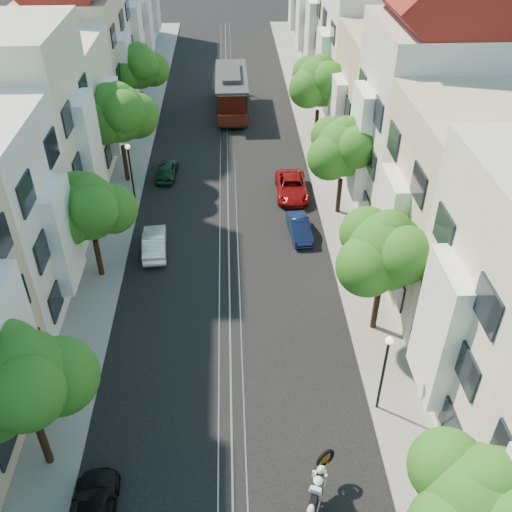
{
  "coord_description": "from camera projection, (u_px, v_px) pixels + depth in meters",
  "views": [
    {
      "loc": [
        0.31,
        -11.74,
        20.02
      ],
      "look_at": [
        1.46,
        12.44,
        2.2
      ],
      "focal_mm": 40.0,
      "sensor_mm": 36.0,
      "label": 1
    }
  ],
  "objects": [
    {
      "name": "lamp_west",
      "position": [
        130.0,
        165.0,
        37.07
      ],
      "size": [
        0.32,
        0.32,
        4.16
      ],
      "color": "black",
      "rests_on": "ground"
    },
    {
      "name": "lamp_east",
      "position": [
        385.0,
        363.0,
        23.07
      ],
      "size": [
        0.32,
        0.32,
        4.16
      ],
      "color": "black",
      "rests_on": "ground"
    },
    {
      "name": "townhouses_west",
      "position": [
        58.0,
        99.0,
        40.29
      ],
      "size": [
        7.75,
        72.0,
        11.76
      ],
      "color": "silver",
      "rests_on": "ground"
    },
    {
      "name": "tree_e_c",
      "position": [
        345.0,
        149.0,
        34.92
      ],
      "size": [
        4.84,
        3.99,
        6.52
      ],
      "color": "black",
      "rests_on": "ground"
    },
    {
      "name": "sidewalk_west",
      "position": [
        133.0,
        161.0,
        43.51
      ],
      "size": [
        2.5,
        80.0,
        0.12
      ],
      "primitive_type": "cube",
      "color": "gray",
      "rests_on": "ground"
    },
    {
      "name": "tree_w_d",
      "position": [
        139.0,
        68.0,
        47.24
      ],
      "size": [
        4.84,
        3.99,
        6.52
      ],
      "color": "black",
      "rests_on": "ground"
    },
    {
      "name": "tree_e_b",
      "position": [
        386.0,
        253.0,
        25.99
      ],
      "size": [
        4.93,
        4.08,
        6.68
      ],
      "color": "black",
      "rests_on": "ground"
    },
    {
      "name": "parked_car_w_mid",
      "position": [
        154.0,
        243.0,
        33.79
      ],
      "size": [
        1.63,
        3.9,
        1.25
      ],
      "primitive_type": "imported",
      "rotation": [
        0.0,
        0.0,
        3.22
      ],
      "color": "white",
      "rests_on": "ground"
    },
    {
      "name": "ground",
      "position": [
        227.0,
        160.0,
        43.83
      ],
      "size": [
        200.0,
        200.0,
        0.0
      ],
      "primitive_type": "plane",
      "color": "black",
      "rests_on": "ground"
    },
    {
      "name": "lane_line",
      "position": [
        227.0,
        160.0,
        43.82
      ],
      "size": [
        0.08,
        80.0,
        0.01
      ],
      "primitive_type": "cube",
      "color": "tan",
      "rests_on": "ground"
    },
    {
      "name": "tree_e_a",
      "position": [
        481.0,
        505.0,
        16.54
      ],
      "size": [
        4.72,
        3.87,
        6.27
      ],
      "color": "black",
      "rests_on": "ground"
    },
    {
      "name": "cable_car",
      "position": [
        232.0,
        90.0,
        50.36
      ],
      "size": [
        2.77,
        8.81,
        3.38
      ],
      "rotation": [
        0.0,
        0.0,
        0.0
      ],
      "color": "black",
      "rests_on": "ground"
    },
    {
      "name": "sportbike_rider",
      "position": [
        319.0,
        482.0,
        20.88
      ],
      "size": [
        1.23,
        2.01,
        1.78
      ],
      "rotation": [
        0.0,
        0.0,
        -0.41
      ],
      "color": "black",
      "rests_on": "ground"
    },
    {
      "name": "tree_e_d",
      "position": [
        320.0,
        83.0,
        43.61
      ],
      "size": [
        5.01,
        4.16,
        6.85
      ],
      "color": "black",
      "rests_on": "ground"
    },
    {
      "name": "tree_w_a",
      "position": [
        24.0,
        382.0,
        19.81
      ],
      "size": [
        4.93,
        4.08,
        6.68
      ],
      "color": "black",
      "rests_on": "ground"
    },
    {
      "name": "parked_car_e_mid",
      "position": [
        300.0,
        228.0,
        35.19
      ],
      "size": [
        1.45,
        3.46,
        1.11
      ],
      "primitive_type": "imported",
      "rotation": [
        0.0,
        0.0,
        0.08
      ],
      "color": "#0B163B",
      "rests_on": "ground"
    },
    {
      "name": "tree_w_c",
      "position": [
        119.0,
        114.0,
        38.11
      ],
      "size": [
        5.13,
        4.28,
        7.09
      ],
      "color": "black",
      "rests_on": "ground"
    },
    {
      "name": "parked_car_w_far",
      "position": [
        167.0,
        170.0,
        41.29
      ],
      "size": [
        1.58,
        3.47,
        1.16
      ],
      "primitive_type": "imported",
      "rotation": [
        0.0,
        0.0,
        3.08
      ],
      "color": "#14321D",
      "rests_on": "ground"
    },
    {
      "name": "rail_right",
      "position": [
        235.0,
        160.0,
        43.84
      ],
      "size": [
        0.06,
        80.0,
        0.02
      ],
      "primitive_type": "cube",
      "color": "gray",
      "rests_on": "ground"
    },
    {
      "name": "townhouses_east",
      "position": [
        390.0,
        92.0,
        41.14
      ],
      "size": [
        7.75,
        72.0,
        12.0
      ],
      "color": "beige",
      "rests_on": "ground"
    },
    {
      "name": "rail_slot",
      "position": [
        227.0,
        160.0,
        43.82
      ],
      "size": [
        0.06,
        80.0,
        0.02
      ],
      "primitive_type": "cube",
      "color": "gray",
      "rests_on": "ground"
    },
    {
      "name": "rail_left",
      "position": [
        220.0,
        160.0,
        43.8
      ],
      "size": [
        0.06,
        80.0,
        0.02
      ],
      "primitive_type": "cube",
      "color": "gray",
      "rests_on": "ground"
    },
    {
      "name": "parked_car_e_far",
      "position": [
        292.0,
        187.0,
        39.17
      ],
      "size": [
        2.17,
        4.58,
        1.26
      ],
      "primitive_type": "imported",
      "rotation": [
        0.0,
        0.0,
        -0.02
      ],
      "color": "maroon",
      "rests_on": "ground"
    },
    {
      "name": "tree_w_b",
      "position": [
        90.0,
        209.0,
        29.66
      ],
      "size": [
        4.72,
        3.87,
        6.27
      ],
      "color": "black",
      "rests_on": "ground"
    },
    {
      "name": "sidewalk_east",
      "position": [
        321.0,
        157.0,
        44.07
      ],
      "size": [
        2.5,
        80.0,
        0.12
      ],
      "primitive_type": "cube",
      "color": "gray",
      "rests_on": "ground"
    }
  ]
}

